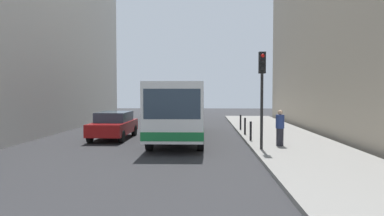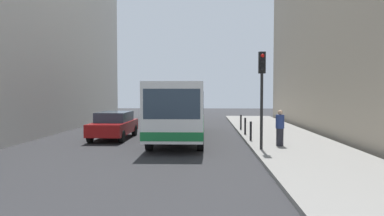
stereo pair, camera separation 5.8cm
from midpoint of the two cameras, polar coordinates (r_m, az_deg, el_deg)
name	(u,v)px [view 1 (the left image)]	position (r m, az deg, el deg)	size (l,w,h in m)	color
ground_plane	(180,147)	(16.47, -2.06, -6.39)	(80.00, 80.00, 0.00)	#2D2D30
sidewalk	(297,147)	(16.94, 16.58, -5.99)	(4.40, 40.00, 0.15)	gray
bus	(181,107)	(19.49, -1.94, 0.10)	(2.62, 11.04, 3.00)	white
car_beside_bus	(114,125)	(19.86, -12.59, -2.64)	(1.89, 4.41, 1.48)	maroon
traffic_light	(262,82)	(15.10, 11.13, 4.20)	(0.28, 0.33, 4.10)	black
bollard_near	(251,131)	(17.93, 9.37, -3.68)	(0.11, 0.11, 0.95)	black
bollard_mid	(245,126)	(20.46, 8.48, -2.90)	(0.11, 0.11, 0.95)	black
bollard_far	(241,122)	(23.00, 7.78, -2.30)	(0.11, 0.11, 0.95)	black
pedestrian_near_signal	(280,128)	(16.34, 13.92, -3.17)	(0.38, 0.38, 1.62)	#26262D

